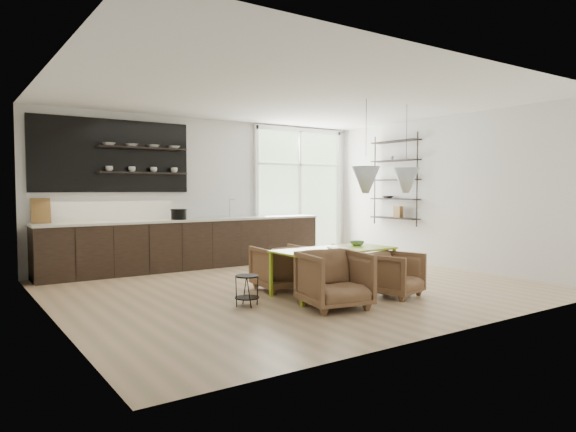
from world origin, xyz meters
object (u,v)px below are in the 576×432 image
(armchair_back_left, at_px, (280,267))
(wire_stool, at_px, (247,286))
(dining_table, at_px, (334,252))
(armchair_front_left, at_px, (334,280))
(armchair_front_right, at_px, (395,274))
(armchair_back_right, at_px, (330,265))

(armchair_back_left, relative_size, wire_stool, 1.84)
(dining_table, bearing_deg, armchair_front_left, -130.99)
(armchair_front_right, distance_m, wire_stool, 2.12)
(armchair_back_right, relative_size, wire_stool, 1.70)
(armchair_back_left, height_order, armchair_front_left, armchair_front_left)
(armchair_back_left, height_order, armchair_back_right, armchair_back_left)
(armchair_back_right, xyz_separation_m, wire_stool, (-1.86, -0.61, -0.05))
(armchair_back_left, bearing_deg, wire_stool, 40.90)
(armchair_front_left, bearing_deg, armchair_back_right, 63.51)
(armchair_front_right, xyz_separation_m, wire_stool, (-2.02, 0.64, -0.05))
(armchair_front_right, bearing_deg, dining_table, 117.94)
(dining_table, distance_m, armchair_back_left, 0.89)
(armchair_front_left, xyz_separation_m, wire_stool, (-0.86, 0.72, -0.11))
(armchair_back_left, bearing_deg, dining_table, 129.73)
(armchair_front_right, height_order, wire_stool, armchair_front_right)
(armchair_back_left, relative_size, armchair_front_right, 1.07)
(armchair_back_left, relative_size, armchair_front_left, 0.92)
(dining_table, distance_m, armchair_front_left, 0.93)
(wire_stool, bearing_deg, armchair_back_left, 35.10)
(dining_table, xyz_separation_m, armchair_front_left, (-0.57, -0.69, -0.24))
(dining_table, relative_size, armchair_back_left, 2.46)
(armchair_front_right, bearing_deg, armchair_front_left, 167.72)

